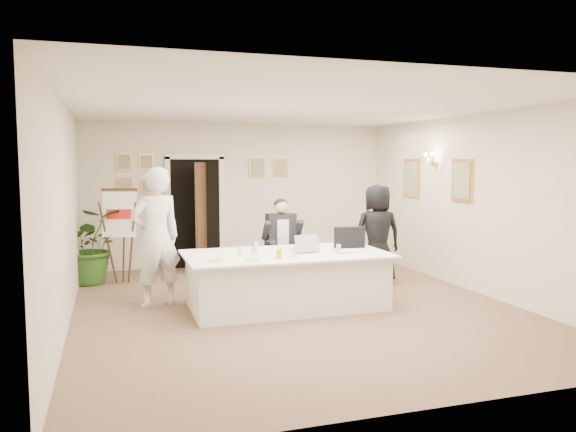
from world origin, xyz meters
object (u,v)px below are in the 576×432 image
Objects in this scene: conference_table at (286,280)px; laptop_bag at (349,237)px; standing_woman at (377,234)px; paper_stack at (349,251)px; standing_man at (156,237)px; flip_chart at (121,241)px; oj_glass at (279,254)px; steel_jug at (254,252)px; seated_man at (282,243)px; laptop at (304,242)px; potted_palm at (91,246)px.

laptop_bag reaches higher than conference_table.
paper_stack is (-1.08, -1.27, -0.05)m from standing_woman.
standing_man is at bearing 12.77° from standing_woman.
flip_chart reaches higher than paper_stack.
oj_glass is 0.42m from steel_jug.
flip_chart is at bearing 125.12° from steel_jug.
laptop_bag is 3.42× the size of oj_glass.
oj_glass is at bearing -150.05° from laptop_bag.
standing_woman is 2.62m from oj_glass.
standing_woman reaches higher than conference_table.
seated_man is 3.91× the size of laptop.
laptop_bag is at bearing 50.29° from standing_woman.
standing_woman reaches higher than seated_man.
standing_woman reaches higher than oj_glass.
potted_palm is (-4.60, 1.45, -0.20)m from standing_woman.
laptop is 0.65m from paper_stack.
potted_palm is 4.39m from laptop_bag.
steel_jug is at bearing 132.80° from standing_man.
laptop is at bearing 9.98° from steel_jug.
laptop_bag is 0.46m from paper_stack.
laptop reaches higher than oj_glass.
flip_chart is 0.54m from potted_palm.
conference_table is 8.41× the size of paper_stack.
conference_table is at bearing 177.27° from laptop.
oj_glass is 1.18× the size of steel_jug.
standing_woman is 1.95m from laptop.
steel_jug is (-0.79, -1.28, 0.09)m from seated_man.
seated_man is 3.32× the size of laptop_bag.
flip_chart is at bearing 133.57° from conference_table.
oj_glass is (-0.53, -1.61, 0.10)m from seated_man.
seated_man reaches higher than steel_jug.
potted_palm reaches higher than laptop.
seated_man is 2.71m from flip_chart.
seated_man is 0.88× the size of standing_woman.
potted_palm is at bearing 152.50° from laptop_bag.
laptop_bag is (-0.89, -0.88, 0.09)m from standing_woman.
steel_jug is (-0.26, 0.32, -0.01)m from oj_glass.
standing_woman reaches higher than laptop.
seated_man is at bearing 58.46° from steel_jug.
flip_chart is at bearing -92.63° from standing_man.
paper_stack is at bearing 55.66° from standing_woman.
steel_jug is (-1.35, 0.12, 0.04)m from paper_stack.
standing_woman is at bearing 28.46° from conference_table.
laptop is (-0.02, -1.15, 0.18)m from seated_man.
flip_chart reaches higher than conference_table.
standing_man is 2.09m from laptop.
oj_glass is at bearing -169.38° from paper_stack.
oj_glass reaches higher than conference_table.
standing_man is (-2.03, -0.57, 0.25)m from seated_man.
conference_table is 3.18m from flip_chart.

